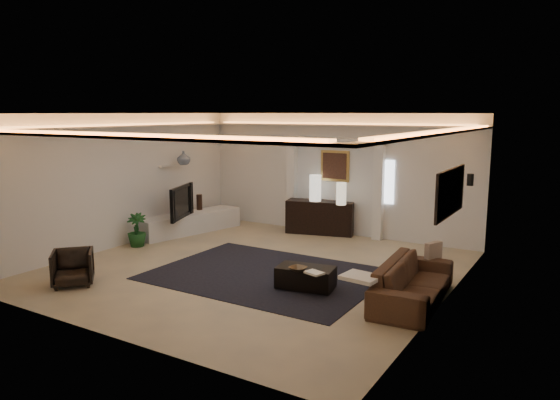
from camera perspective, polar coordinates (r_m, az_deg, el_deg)
The scene contains 33 objects.
floor at distance 9.97m, azimuth -2.80°, elevation -7.50°, with size 7.00×7.00×0.00m, color tan.
ceiling at distance 9.53m, azimuth -2.94°, elevation 9.42°, with size 7.00×7.00×0.00m, color white.
wall_back at distance 12.66m, azimuth 6.06°, elevation 2.84°, with size 7.00×7.00×0.00m, color silver.
wall_front at distance 7.07m, azimuth -19.01°, elevation -2.99°, with size 7.00×7.00×0.00m, color silver.
wall_left at distance 11.94m, azimuth -16.92°, elevation 2.07°, with size 7.00×7.00×0.00m, color silver.
wall_right at distance 8.23m, azimuth 17.75°, elevation -1.21°, with size 7.00×7.00×0.00m, color silver.
cove_soffit at distance 9.53m, azimuth -2.93°, elevation 7.73°, with size 7.00×7.00×0.04m, color silver.
daylight_slit at distance 12.15m, azimuth 11.78°, elevation 1.93°, with size 0.25×0.03×1.00m, color white.
area_rug at distance 9.59m, azimuth -1.48°, elevation -8.14°, with size 4.00×3.00×0.01m, color black.
pilaster_left at distance 13.15m, azimuth 1.31°, elevation 1.60°, with size 0.22×0.20×2.20m, color silver.
pilaster_right at distance 12.18m, azimuth 10.73°, elevation 0.79°, with size 0.22×0.20×2.20m, color silver.
alcove_header at distance 12.50m, azimuth 5.93°, elevation 6.44°, with size 2.52×0.20×0.12m, color silver.
painting_frame at distance 12.61m, azimuth 6.02°, elevation 3.73°, with size 0.74×0.04×0.74m, color tan.
painting_canvas at distance 12.59m, azimuth 5.97°, elevation 3.72°, with size 0.62×0.02×0.62m, color #4C2D1E.
art_panel_frame at distance 8.48m, azimuth 18.12°, elevation 0.80°, with size 0.04×1.64×0.74m, color black.
art_panel_gold at distance 8.49m, azimuth 17.96°, elevation 0.81°, with size 0.02×1.50×0.62m, color tan.
wall_sconce at distance 10.35m, azimuth 20.07°, elevation 2.09°, with size 0.12×0.12×0.22m, color black.
wall_niche at distance 12.85m, azimuth -12.13°, elevation 3.67°, with size 0.10×0.55×0.04m, color silver.
console at distance 12.72m, azimuth 4.41°, elevation -1.90°, with size 1.63×0.51×0.81m, color black.
lamp_left at distance 12.59m, azimuth 3.87°, elevation 1.18°, with size 0.28×0.28×0.63m, color white.
lamp_right at distance 12.12m, azimuth 6.71°, elevation 0.81°, with size 0.23×0.23×0.52m, color beige.
media_ledge at distance 13.04m, azimuth -9.86°, elevation -2.51°, with size 0.68×2.72×0.51m, color silver.
tv at distance 12.39m, azimuth -11.23°, elevation -0.32°, with size 0.17×1.33×0.77m, color black.
figurine at distance 13.37m, azimuth -8.80°, elevation -0.38°, with size 0.14×0.14×0.39m, color black.
ginger_jar at distance 12.81m, azimuth -10.49°, elevation 4.55°, with size 0.32×0.32×0.33m, color #43515E.
plant at distance 11.90m, azimuth -15.39°, elevation -3.19°, with size 0.41×0.41×0.73m, color #164219.
sofa at distance 8.45m, azimuth 14.33°, elevation -8.67°, with size 0.86×2.20×0.64m, color #302418.
throw_blanket at distance 7.77m, azimuth 8.85°, elevation -8.33°, with size 0.53×0.43×0.06m, color #FFE4CA.
throw_pillow at distance 9.38m, azimuth 16.41°, elevation -5.49°, with size 0.10×0.35×0.35m, color tan.
coffee_table at distance 8.81m, azimuth 2.83°, elevation -8.41°, with size 0.94×0.51×0.35m, color black.
bowl at distance 8.53m, azimuth 1.97°, elevation -7.34°, with size 0.28×0.28×0.07m, color #443321.
magazine at distance 8.40m, azimuth 3.77°, elevation -7.76°, with size 0.29×0.21×0.03m, color #EEE6CE.
armchair at distance 9.64m, azimuth -21.70°, elevation -6.88°, with size 0.65×0.67×0.61m, color black.
Camera 1 is at (5.35, -7.88, 2.93)m, focal length 33.47 mm.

